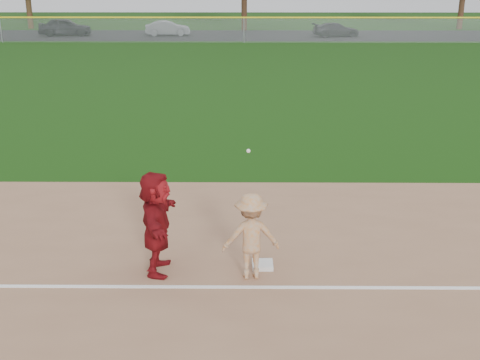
{
  "coord_description": "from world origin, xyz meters",
  "views": [
    {
      "loc": [
        0.1,
        -10.52,
        5.45
      ],
      "look_at": [
        0.0,
        1.5,
        1.3
      ],
      "focal_mm": 45.0,
      "sensor_mm": 36.0,
      "label": 1
    }
  ],
  "objects_px": {
    "car_right": "(336,30)",
    "first_base": "(263,265)",
    "car_left": "(65,27)",
    "car_mid": "(168,28)",
    "base_runner": "(156,223)"
  },
  "relations": [
    {
      "from": "car_mid",
      "to": "first_base",
      "type": "bearing_deg",
      "value": -177.86
    },
    {
      "from": "base_runner",
      "to": "car_mid",
      "type": "relative_size",
      "value": 0.5
    },
    {
      "from": "first_base",
      "to": "car_left",
      "type": "relative_size",
      "value": 0.09
    },
    {
      "from": "base_runner",
      "to": "car_right",
      "type": "height_order",
      "value": "base_runner"
    },
    {
      "from": "first_base",
      "to": "car_left",
      "type": "bearing_deg",
      "value": 110.21
    },
    {
      "from": "first_base",
      "to": "car_mid",
      "type": "xyz_separation_m",
      "value": [
        -7.4,
        45.5,
        0.61
      ]
    },
    {
      "from": "base_runner",
      "to": "car_right",
      "type": "relative_size",
      "value": 0.48
    },
    {
      "from": "first_base",
      "to": "car_right",
      "type": "xyz_separation_m",
      "value": [
        7.8,
        44.85,
        0.55
      ]
    },
    {
      "from": "first_base",
      "to": "car_left",
      "type": "xyz_separation_m",
      "value": [
        -16.71,
        45.41,
        0.73
      ]
    },
    {
      "from": "base_runner",
      "to": "first_base",
      "type": "bearing_deg",
      "value": -86.46
    },
    {
      "from": "car_right",
      "to": "first_base",
      "type": "bearing_deg",
      "value": 160.52
    },
    {
      "from": "car_left",
      "to": "car_mid",
      "type": "xyz_separation_m",
      "value": [
        9.31,
        0.1,
        -0.12
      ]
    },
    {
      "from": "base_runner",
      "to": "car_left",
      "type": "relative_size",
      "value": 0.43
    },
    {
      "from": "car_left",
      "to": "car_right",
      "type": "xyz_separation_m",
      "value": [
        24.51,
        -0.56,
        -0.19
      ]
    },
    {
      "from": "car_mid",
      "to": "car_right",
      "type": "distance_m",
      "value": 15.22
    }
  ]
}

